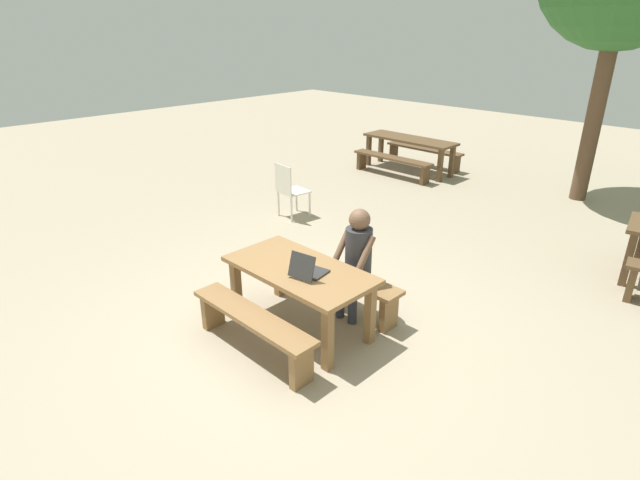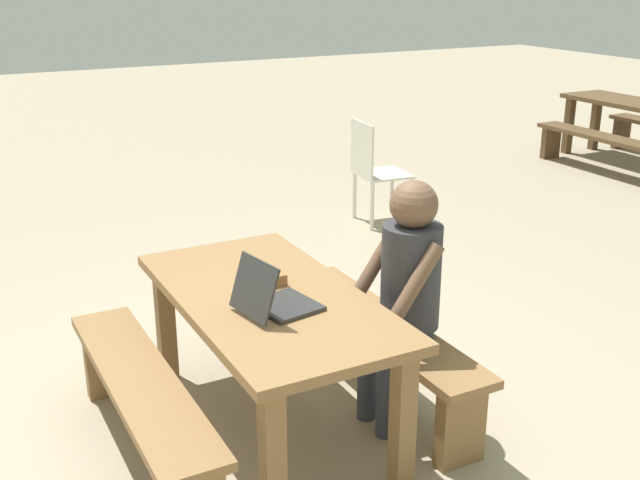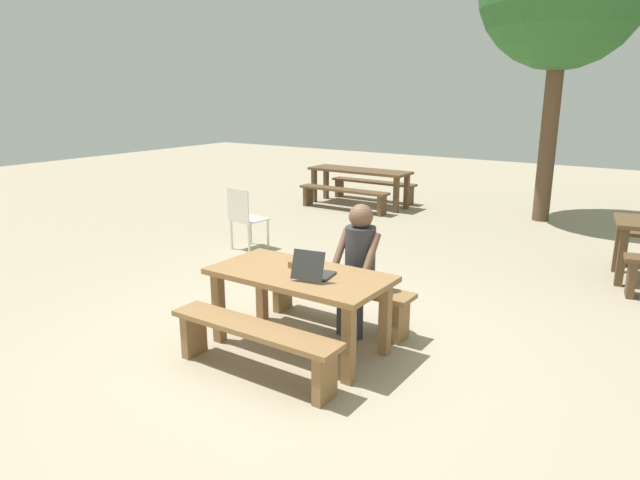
{
  "view_description": "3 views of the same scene",
  "coord_description": "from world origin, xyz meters",
  "px_view_note": "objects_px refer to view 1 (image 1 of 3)",
  "views": [
    {
      "loc": [
        3.41,
        -3.16,
        3.05
      ],
      "look_at": [
        0.05,
        0.25,
        0.97
      ],
      "focal_mm": 28.2,
      "sensor_mm": 36.0,
      "label": 1
    },
    {
      "loc": [
        3.12,
        -1.38,
        2.2
      ],
      "look_at": [
        0.05,
        0.25,
        0.97
      ],
      "focal_mm": 43.52,
      "sensor_mm": 36.0,
      "label": 2
    },
    {
      "loc": [
        2.81,
        -3.85,
        2.3
      ],
      "look_at": [
        0.05,
        0.25,
        0.97
      ],
      "focal_mm": 31.69,
      "sensor_mm": 36.0,
      "label": 3
    }
  ],
  "objects_px": {
    "laptop": "(308,270)",
    "picnic_table_mid": "(409,143)",
    "picnic_table_front": "(300,277)",
    "person_seated": "(356,255)",
    "small_pouch": "(298,259)",
    "plastic_chair": "(290,189)"
  },
  "relations": [
    {
      "from": "laptop",
      "to": "small_pouch",
      "type": "xyz_separation_m",
      "value": [
        -0.29,
        0.15,
        -0.03
      ]
    },
    {
      "from": "laptop",
      "to": "picnic_table_mid",
      "type": "xyz_separation_m",
      "value": [
        -3.06,
        6.08,
        -0.17
      ]
    },
    {
      "from": "laptop",
      "to": "person_seated",
      "type": "xyz_separation_m",
      "value": [
        0.06,
        0.67,
        -0.04
      ]
    },
    {
      "from": "picnic_table_front",
      "to": "picnic_table_mid",
      "type": "height_order",
      "value": "picnic_table_mid"
    },
    {
      "from": "laptop",
      "to": "picnic_table_mid",
      "type": "height_order",
      "value": "laptop"
    },
    {
      "from": "laptop",
      "to": "plastic_chair",
      "type": "distance_m",
      "value": 3.58
    },
    {
      "from": "picnic_table_front",
      "to": "laptop",
      "type": "xyz_separation_m",
      "value": [
        0.19,
        -0.06,
        0.18
      ]
    },
    {
      "from": "picnic_table_mid",
      "to": "picnic_table_front",
      "type": "bearing_deg",
      "value": -64.14
    },
    {
      "from": "laptop",
      "to": "picnic_table_mid",
      "type": "bearing_deg",
      "value": -73.36
    },
    {
      "from": "small_pouch",
      "to": "person_seated",
      "type": "height_order",
      "value": "person_seated"
    },
    {
      "from": "picnic_table_front",
      "to": "laptop",
      "type": "height_order",
      "value": "laptop"
    },
    {
      "from": "picnic_table_front",
      "to": "picnic_table_mid",
      "type": "xyz_separation_m",
      "value": [
        -2.87,
        6.01,
        0.01
      ]
    },
    {
      "from": "picnic_table_mid",
      "to": "person_seated",
      "type": "bearing_deg",
      "value": -59.66
    },
    {
      "from": "laptop",
      "to": "picnic_table_mid",
      "type": "relative_size",
      "value": 0.18
    },
    {
      "from": "picnic_table_front",
      "to": "picnic_table_mid",
      "type": "distance_m",
      "value": 6.66
    },
    {
      "from": "person_seated",
      "to": "small_pouch",
      "type": "bearing_deg",
      "value": -124.34
    },
    {
      "from": "laptop",
      "to": "small_pouch",
      "type": "distance_m",
      "value": 0.33
    },
    {
      "from": "laptop",
      "to": "plastic_chair",
      "type": "xyz_separation_m",
      "value": [
        -2.77,
        2.26,
        -0.29
      ]
    },
    {
      "from": "plastic_chair",
      "to": "person_seated",
      "type": "bearing_deg",
      "value": 157.3
    },
    {
      "from": "picnic_table_front",
      "to": "person_seated",
      "type": "height_order",
      "value": "person_seated"
    },
    {
      "from": "small_pouch",
      "to": "person_seated",
      "type": "xyz_separation_m",
      "value": [
        0.36,
        0.52,
        -0.01
      ]
    },
    {
      "from": "picnic_table_front",
      "to": "plastic_chair",
      "type": "xyz_separation_m",
      "value": [
        -2.58,
        2.2,
        -0.11
      ]
    }
  ]
}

